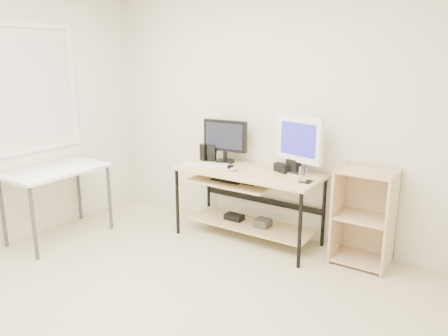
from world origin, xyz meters
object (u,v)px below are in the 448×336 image
Objects in this scene: desk at (246,190)px; black_monitor at (225,138)px; shelf_unit at (365,216)px; white_imac at (299,141)px; audio_controller at (204,152)px; side_table at (56,176)px.

black_monitor is at bearing 156.77° from desk.
black_monitor is (-1.55, -0.00, 0.56)m from shelf_unit.
white_imac is 3.12× the size of audio_controller.
black_monitor reaches higher than side_table.
desk is at bearing -172.23° from shelf_unit.
black_monitor is (-0.37, 0.16, 0.48)m from desk.
shelf_unit is 1.78× the size of black_monitor.
audio_controller is (1.04, 1.16, 0.17)m from side_table.
audio_controller is (-0.24, -0.06, -0.17)m from black_monitor.
side_table is 1.75× the size of white_imac.
side_table is (-1.65, -1.06, 0.13)m from desk.
audio_controller is at bearing 170.73° from desk.
audio_controller reaches higher than desk.
side_table is at bearing -111.38° from audio_controller.
desk is 2.62× the size of white_imac.
shelf_unit is (2.83, 1.22, -0.22)m from side_table.
white_imac is at bearing 29.56° from side_table.
desk is 0.75m from white_imac.
shelf_unit is (1.18, 0.16, -0.09)m from desk.
white_imac is at bearing -179.66° from shelf_unit.
black_monitor is at bearing 34.27° from audio_controller.
audio_controller is at bearing -178.05° from shelf_unit.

